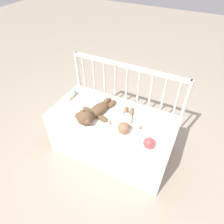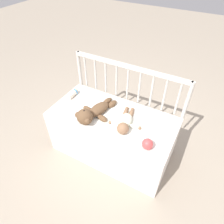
{
  "view_description": "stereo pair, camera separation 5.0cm",
  "coord_description": "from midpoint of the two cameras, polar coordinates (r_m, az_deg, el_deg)",
  "views": [
    {
      "loc": [
        0.63,
        -1.25,
        1.84
      ],
      "look_at": [
        0.0,
        -0.01,
        0.59
      ],
      "focal_mm": 32.0,
      "sensor_mm": 36.0,
      "label": 1
    },
    {
      "loc": [
        0.67,
        -1.23,
        1.84
      ],
      "look_at": [
        0.0,
        -0.01,
        0.59
      ],
      "focal_mm": 32.0,
      "sensor_mm": 36.0,
      "label": 2
    }
  ],
  "objects": [
    {
      "name": "baby_bottle",
      "position": [
        2.18,
        -12.11,
        4.89
      ],
      "size": [
        0.06,
        0.15,
        0.06
      ],
      "color": "#F4E5CC",
      "rests_on": "crib_mattress"
    },
    {
      "name": "crib_rail",
      "position": [
        2.07,
        3.41,
        6.62
      ],
      "size": [
        1.22,
        0.04,
        0.92
      ],
      "color": "beige",
      "rests_on": "ground_plane"
    },
    {
      "name": "teddy_bear",
      "position": [
        1.88,
        -6.22,
        -0.22
      ],
      "size": [
        0.31,
        0.48,
        0.15
      ],
      "color": "brown",
      "rests_on": "crib_mattress"
    },
    {
      "name": "crib_mattress",
      "position": [
        2.11,
        -0.62,
        -6.5
      ],
      "size": [
        1.22,
        0.6,
        0.53
      ],
      "color": "white",
      "rests_on": "ground_plane"
    },
    {
      "name": "baby",
      "position": [
        1.81,
        3.15,
        -2.76
      ],
      "size": [
        0.32,
        0.38,
        0.11
      ],
      "color": "#EAEACC",
      "rests_on": "crib_mattress"
    },
    {
      "name": "ground_plane",
      "position": [
        2.31,
        -0.57,
        -10.86
      ],
      "size": [
        12.0,
        12.0,
        0.0
      ],
      "primitive_type": "plane",
      "color": "tan"
    },
    {
      "name": "blanket",
      "position": [
        1.91,
        -1.01,
        -1.19
      ],
      "size": [
        0.83,
        0.55,
        0.01
      ],
      "color": "white",
      "rests_on": "crib_mattress"
    },
    {
      "name": "toy_ball",
      "position": [
        1.65,
        9.65,
        -8.75
      ],
      "size": [
        0.09,
        0.09,
        0.09
      ],
      "color": "#DB4C4C",
      "rests_on": "crib_mattress"
    }
  ]
}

